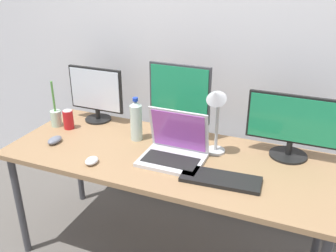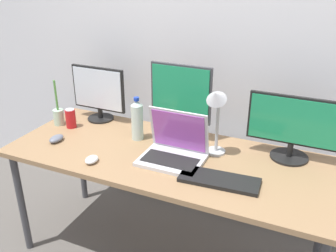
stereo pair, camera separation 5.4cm
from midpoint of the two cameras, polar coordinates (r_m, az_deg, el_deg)
name	(u,v)px [view 2 (the right image)]	position (r m, az deg, el deg)	size (l,w,h in m)	color
wall_back	(206,37)	(2.46, 6.43, 13.34)	(7.00, 0.08, 2.60)	silver
work_desk	(168,164)	(2.16, 0.72, -5.76)	(1.86, 0.74, 0.74)	#424247
monitor_left	(98,93)	(2.56, -9.95, 5.03)	(0.39, 0.18, 0.37)	black
monitor_center	(181,99)	(2.25, 2.62, 4.12)	(0.38, 0.19, 0.46)	#38383D
monitor_right	(294,126)	(2.13, 19.27, -0.05)	(0.49, 0.21, 0.36)	black
laptop_silver	(174,149)	(2.06, 1.70, -3.48)	(0.34, 0.26, 0.27)	silver
keyboard_main	(219,180)	(1.91, 8.64, -8.14)	(0.40, 0.15, 0.02)	black
mouse_by_keyboard	(92,160)	(2.09, -10.83, -5.05)	(0.07, 0.09, 0.03)	silver
mouse_by_laptop	(56,139)	(2.36, -16.02, -1.86)	(0.06, 0.11, 0.04)	slate
water_bottle	(137,120)	(2.27, -4.04, 0.90)	(0.07, 0.07, 0.27)	silver
soda_can_near_keyboard	(71,118)	(2.52, -14.02, 1.13)	(0.07, 0.07, 0.13)	red
bamboo_vase	(59,116)	(2.58, -15.76, 1.53)	(0.07, 0.07, 0.31)	#B2D1B7
desk_lamp	(216,109)	(2.02, 8.08, 2.53)	(0.11, 0.18, 0.42)	#B7B7BC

